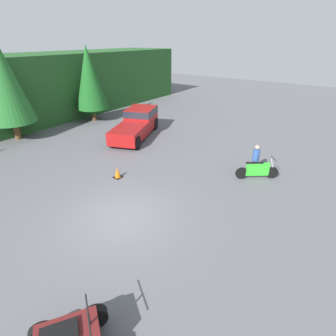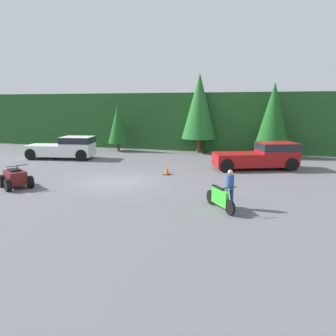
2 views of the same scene
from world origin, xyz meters
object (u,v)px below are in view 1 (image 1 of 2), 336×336
Objects in this scene: pickup_truck_red at (137,122)px; dirt_bike at (257,170)px; rider_person at (256,159)px; traffic_cone at (117,173)px.

pickup_truck_red is 3.22× the size of dirt_bike.
dirt_bike is at bearing -91.75° from rider_person.
dirt_bike is at bearing -121.58° from pickup_truck_red.
pickup_truck_red is 3.53× the size of rider_person.
pickup_truck_red reaches higher than rider_person.
pickup_truck_red is at bearing 132.60° from rider_person.
pickup_truck_red reaches higher than traffic_cone.
pickup_truck_red is 6.71m from traffic_cone.
traffic_cone is (-5.63, -3.59, -0.69)m from pickup_truck_red.
pickup_truck_red is at bearing 32.52° from traffic_cone.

